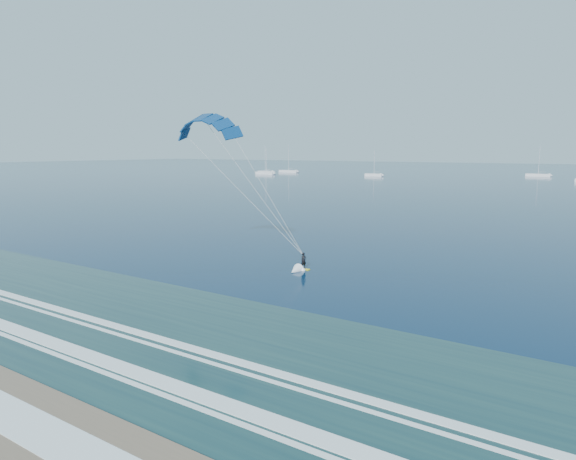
{
  "coord_description": "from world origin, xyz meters",
  "views": [
    {
      "loc": [
        23.51,
        -11.0,
        11.48
      ],
      "look_at": [
        -0.57,
        25.07,
        4.66
      ],
      "focal_mm": 32.0,
      "sensor_mm": 36.0,
      "label": 1
    }
  ],
  "objects_px": {
    "sailboat_1": "(374,175)",
    "sailboat_8": "(289,171)",
    "sailboat_2": "(538,175)",
    "sailboat_7": "(266,172)",
    "kitesurfer_rig": "(250,183)",
    "sailboat_0": "(265,173)"
  },
  "relations": [
    {
      "from": "sailboat_1",
      "to": "sailboat_2",
      "type": "height_order",
      "value": "sailboat_2"
    },
    {
      "from": "sailboat_1",
      "to": "sailboat_0",
      "type": "bearing_deg",
      "value": -166.23
    },
    {
      "from": "sailboat_1",
      "to": "sailboat_8",
      "type": "xyz_separation_m",
      "value": [
        -51.48,
        10.94,
        0.02
      ]
    },
    {
      "from": "sailboat_2",
      "to": "sailboat_7",
      "type": "xyz_separation_m",
      "value": [
        -114.89,
        -40.27,
        -0.01
      ]
    },
    {
      "from": "sailboat_1",
      "to": "sailboat_2",
      "type": "xyz_separation_m",
      "value": [
        59.03,
        38.18,
        0.01
      ]
    },
    {
      "from": "sailboat_1",
      "to": "kitesurfer_rig",
      "type": "bearing_deg",
      "value": -69.56
    },
    {
      "from": "sailboat_2",
      "to": "sailboat_7",
      "type": "bearing_deg",
      "value": -160.69
    },
    {
      "from": "kitesurfer_rig",
      "to": "sailboat_2",
      "type": "relative_size",
      "value": 1.23
    },
    {
      "from": "sailboat_8",
      "to": "sailboat_0",
      "type": "bearing_deg",
      "value": -84.34
    },
    {
      "from": "sailboat_1",
      "to": "sailboat_2",
      "type": "bearing_deg",
      "value": 32.9
    },
    {
      "from": "sailboat_7",
      "to": "sailboat_2",
      "type": "bearing_deg",
      "value": 19.31
    },
    {
      "from": "sailboat_0",
      "to": "sailboat_8",
      "type": "bearing_deg",
      "value": 95.66
    },
    {
      "from": "kitesurfer_rig",
      "to": "sailboat_1",
      "type": "bearing_deg",
      "value": 110.44
    },
    {
      "from": "sailboat_8",
      "to": "sailboat_7",
      "type": "bearing_deg",
      "value": -108.58
    },
    {
      "from": "kitesurfer_rig",
      "to": "sailboat_1",
      "type": "xyz_separation_m",
      "value": [
        -61.84,
        165.96,
        -7.62
      ]
    },
    {
      "from": "sailboat_1",
      "to": "sailboat_2",
      "type": "relative_size",
      "value": 0.83
    },
    {
      "from": "kitesurfer_rig",
      "to": "sailboat_0",
      "type": "height_order",
      "value": "kitesurfer_rig"
    },
    {
      "from": "sailboat_7",
      "to": "sailboat_8",
      "type": "distance_m",
      "value": 13.74
    },
    {
      "from": "sailboat_1",
      "to": "sailboat_7",
      "type": "distance_m",
      "value": 55.9
    },
    {
      "from": "sailboat_2",
      "to": "sailboat_8",
      "type": "relative_size",
      "value": 0.94
    },
    {
      "from": "sailboat_2",
      "to": "sailboat_0",
      "type": "bearing_deg",
      "value": -155.1
    },
    {
      "from": "sailboat_1",
      "to": "sailboat_8",
      "type": "bearing_deg",
      "value": 168.0
    }
  ]
}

